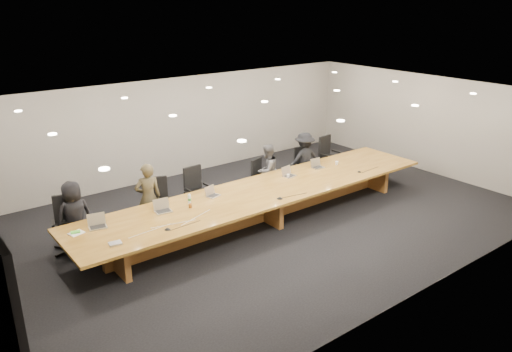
% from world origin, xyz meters
% --- Properties ---
extents(ground, '(12.00, 12.00, 0.00)m').
position_xyz_m(ground, '(0.00, 0.00, 0.00)').
color(ground, black).
rests_on(ground, ground).
extents(back_wall, '(12.00, 0.02, 2.80)m').
position_xyz_m(back_wall, '(0.00, 4.00, 1.40)').
color(back_wall, '#B1ABA1').
rests_on(back_wall, ground).
extents(conference_table, '(9.00, 1.80, 0.75)m').
position_xyz_m(conference_table, '(0.00, 0.00, 0.52)').
color(conference_table, brown).
rests_on(conference_table, ground).
extents(chair_far_left, '(0.73, 0.73, 1.17)m').
position_xyz_m(chair_far_left, '(-4.02, 1.23, 0.58)').
color(chair_far_left, black).
rests_on(chair_far_left, ground).
extents(chair_left, '(0.72, 0.72, 1.12)m').
position_xyz_m(chair_left, '(-2.03, 1.19, 0.56)').
color(chair_left, black).
rests_on(chair_left, ground).
extents(chair_mid_left, '(0.60, 0.60, 1.14)m').
position_xyz_m(chair_mid_left, '(-0.97, 1.28, 0.57)').
color(chair_mid_left, black).
rests_on(chair_mid_left, ground).
extents(chair_mid_right, '(0.65, 0.65, 1.01)m').
position_xyz_m(chair_mid_right, '(0.89, 1.17, 0.50)').
color(chair_mid_right, black).
rests_on(chair_mid_right, ground).
extents(chair_right, '(0.65, 0.65, 1.04)m').
position_xyz_m(chair_right, '(2.35, 1.18, 0.52)').
color(chair_right, black).
rests_on(chair_right, ground).
extents(chair_far_right, '(0.65, 0.65, 1.15)m').
position_xyz_m(chair_far_right, '(3.47, 1.30, 0.58)').
color(chair_far_right, black).
rests_on(chair_far_right, ground).
extents(person_a, '(0.77, 0.54, 1.48)m').
position_xyz_m(person_a, '(-3.90, 1.16, 0.74)').
color(person_a, black).
rests_on(person_a, ground).
extents(person_b, '(0.63, 0.49, 1.55)m').
position_xyz_m(person_b, '(-2.31, 1.13, 0.77)').
color(person_b, '#3C3520').
rests_on(person_b, ground).
extents(person_c, '(0.77, 0.66, 1.38)m').
position_xyz_m(person_c, '(1.02, 1.15, 0.69)').
color(person_c, '#4F4F51').
rests_on(person_c, ground).
extents(person_d, '(1.04, 0.72, 1.47)m').
position_xyz_m(person_d, '(2.31, 1.16, 0.74)').
color(person_d, black).
rests_on(person_d, ground).
extents(laptop_a, '(0.37, 0.30, 0.26)m').
position_xyz_m(laptop_a, '(-3.72, 0.38, 0.88)').
color(laptop_a, tan).
rests_on(laptop_a, conference_table).
extents(laptop_b, '(0.36, 0.28, 0.26)m').
position_xyz_m(laptop_b, '(-2.38, 0.29, 0.88)').
color(laptop_b, tan).
rests_on(laptop_b, conference_table).
extents(laptop_c, '(0.33, 0.28, 0.23)m').
position_xyz_m(laptop_c, '(-1.12, 0.38, 0.86)').
color(laptop_c, '#BEAA91').
rests_on(laptop_c, conference_table).
extents(laptop_d, '(0.34, 0.27, 0.25)m').
position_xyz_m(laptop_d, '(1.06, 0.33, 0.87)').
color(laptop_d, '#BFAB92').
rests_on(laptop_d, conference_table).
extents(laptop_e, '(0.32, 0.24, 0.24)m').
position_xyz_m(laptop_e, '(2.06, 0.37, 0.87)').
color(laptop_e, tan).
rests_on(laptop_e, conference_table).
extents(water_bottle, '(0.07, 0.07, 0.21)m').
position_xyz_m(water_bottle, '(-1.75, 0.32, 0.86)').
color(water_bottle, silver).
rests_on(water_bottle, conference_table).
extents(amber_mug, '(0.09, 0.09, 0.09)m').
position_xyz_m(amber_mug, '(-1.84, 0.14, 0.79)').
color(amber_mug, brown).
rests_on(amber_mug, conference_table).
extents(paper_cup_near, '(0.08, 0.08, 0.08)m').
position_xyz_m(paper_cup_near, '(0.98, 0.29, 0.79)').
color(paper_cup_near, white).
rests_on(paper_cup_near, conference_table).
extents(paper_cup_far, '(0.09, 0.09, 0.09)m').
position_xyz_m(paper_cup_far, '(2.62, 0.26, 0.80)').
color(paper_cup_far, white).
rests_on(paper_cup_far, conference_table).
extents(notepad, '(0.30, 0.26, 0.02)m').
position_xyz_m(notepad, '(-4.13, 0.38, 0.76)').
color(notepad, white).
rests_on(notepad, conference_table).
extents(lime_gadget, '(0.19, 0.13, 0.03)m').
position_xyz_m(lime_gadget, '(-4.14, 0.39, 0.78)').
color(lime_gadget, '#54C735').
rests_on(lime_gadget, notepad).
extents(av_box, '(0.24, 0.19, 0.03)m').
position_xyz_m(av_box, '(-3.73, -0.47, 0.77)').
color(av_box, '#B7B7BC').
rests_on(av_box, conference_table).
extents(mic_left, '(0.14, 0.14, 0.03)m').
position_xyz_m(mic_left, '(-2.71, -0.50, 0.76)').
color(mic_left, black).
rests_on(mic_left, conference_table).
extents(mic_center, '(0.15, 0.15, 0.03)m').
position_xyz_m(mic_center, '(-0.06, -0.62, 0.77)').
color(mic_center, black).
rests_on(mic_center, conference_table).
extents(mic_right, '(0.14, 0.14, 0.03)m').
position_xyz_m(mic_right, '(2.65, -0.49, 0.76)').
color(mic_right, black).
rests_on(mic_right, conference_table).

